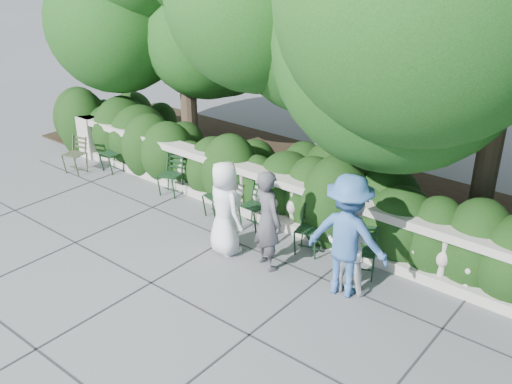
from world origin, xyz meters
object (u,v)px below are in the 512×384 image
Objects in this scene: person_woman_grey at (268,220)px; chair_e at (305,257)px; chair_weathered at (72,175)px; chair_f at (360,280)px; chair_d at (211,220)px; person_casual_man at (349,245)px; chair_b at (168,197)px; chair_a at (108,173)px; person_older_blue at (347,236)px; person_businessman at (225,208)px; chair_c at (249,230)px.

chair_e is at bearing -97.42° from person_woman_grey.
chair_weathered is at bearing 18.90° from person_woman_grey.
person_woman_grey is at bearing 178.12° from chair_f.
person_casual_man is (3.18, -0.33, 0.75)m from chair_d.
chair_b is at bearing 164.90° from chair_e.
chair_weathered is at bearing 179.82° from chair_b.
person_older_blue is at bearing -2.32° from chair_a.
chair_a is 0.79m from chair_weathered.
person_casual_man is 0.24m from person_older_blue.
chair_a is 4.51m from person_businessman.
person_older_blue reaches higher than chair_weathered.
chair_e is 1.09m from person_woman_grey.
chair_d is 3.25m from chair_f.
chair_e is (3.55, -0.16, 0.00)m from chair_b.
person_casual_man reaches higher than chair_e.
person_casual_man is (7.10, 0.05, 0.75)m from chair_weathered.
person_woman_grey reaches higher than chair_a.
person_woman_grey is at bearing -2.00° from person_casual_man.
chair_c is at bearing 152.31° from chair_f.
person_older_blue is at bearing -11.89° from chair_c.
person_casual_man is at bearing -152.37° from person_businessman.
person_businessman is at bearing -4.53° from person_casual_man.
person_woman_grey reaches higher than chair_weathered.
chair_weathered is at bearing -172.34° from chair_c.
chair_b is 1.00× the size of chair_d.
person_woman_grey is 1.37m from person_older_blue.
person_woman_grey is (0.85, 0.07, 0.03)m from person_businessman.
chair_e is 1.00× the size of chair_weathered.
chair_d is (3.36, -0.19, 0.00)m from chair_a.
chair_d is at bearing -169.83° from chair_c.
person_older_blue reaches higher than chair_f.
chair_f is at bearing -106.09° from person_older_blue.
person_businessman is at bearing -77.11° from chair_c.
chair_b is 3.42m from person_woman_grey.
chair_a is 1.98m from chair_b.
chair_weathered is (-3.92, -0.38, 0.00)m from chair_d.
chair_a is at bearing 167.16° from chair_b.
chair_b is 0.50× the size of person_woman_grey.
person_woman_grey reaches higher than chair_c.
chair_b is at bearing -19.76° from person_casual_man.
person_older_blue reaches higher than chair_e.
person_woman_grey reaches higher than chair_b.
chair_a is at bearing 7.43° from person_businessman.
chair_weathered is 0.50× the size of person_woman_grey.
chair_b is 4.63m from chair_f.
chair_c and chair_weathered have the same top height.
chair_b is 1.00× the size of chair_c.
person_casual_man is at bearing -30.76° from chair_e.
chair_e is at bearing -131.40° from person_businessman.
person_older_blue reaches higher than chair_a.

